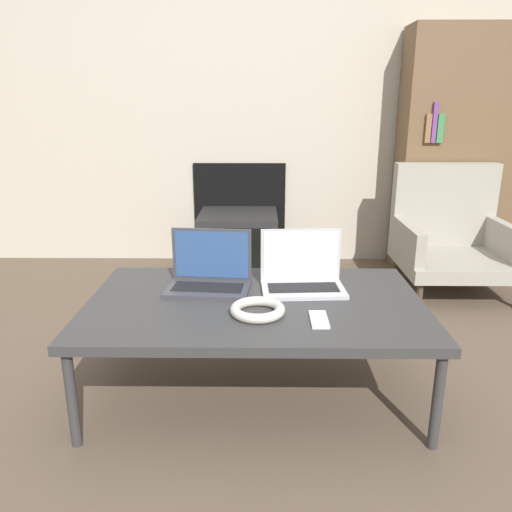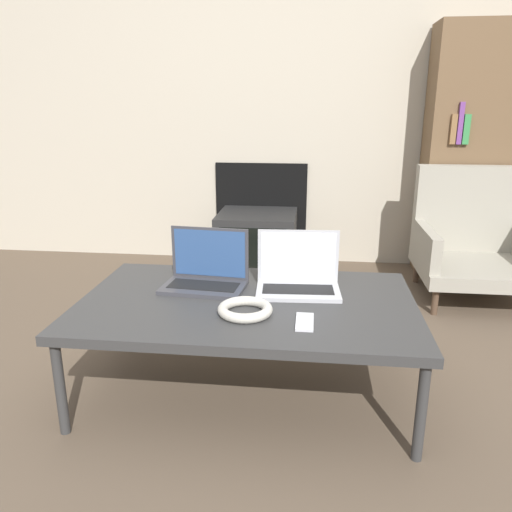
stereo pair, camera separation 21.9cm
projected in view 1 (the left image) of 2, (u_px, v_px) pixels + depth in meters
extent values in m
plane|color=brown|center=(254.00, 452.00, 1.68)|extent=(14.00, 14.00, 0.00)
cube|color=#B7AD99|center=(258.00, 77.00, 3.43)|extent=(7.00, 0.06, 2.60)
cube|color=black|center=(240.00, 212.00, 3.67)|extent=(0.66, 0.03, 0.72)
cube|color=#333333|center=(255.00, 305.00, 1.94)|extent=(1.30, 0.79, 0.04)
cylinder|color=#333333|center=(72.00, 399.00, 1.66)|extent=(0.04, 0.04, 0.36)
cylinder|color=#333333|center=(437.00, 402.00, 1.65)|extent=(0.04, 0.04, 0.36)
cylinder|color=#333333|center=(127.00, 314.00, 2.34)|extent=(0.04, 0.04, 0.36)
cylinder|color=#333333|center=(386.00, 315.00, 2.33)|extent=(0.04, 0.04, 0.36)
cube|color=#38383D|center=(208.00, 289.00, 2.03)|extent=(0.35, 0.23, 0.02)
cube|color=black|center=(208.00, 287.00, 2.03)|extent=(0.29, 0.14, 0.00)
cube|color=#38383D|center=(212.00, 254.00, 2.09)|extent=(0.33, 0.04, 0.22)
cube|color=#2D4C7F|center=(212.00, 255.00, 2.08)|extent=(0.31, 0.03, 0.20)
cube|color=#B2B2B7|center=(303.00, 290.00, 2.02)|extent=(0.35, 0.22, 0.02)
cube|color=black|center=(303.00, 287.00, 2.02)|extent=(0.29, 0.13, 0.00)
cube|color=#B2B2B7|center=(301.00, 255.00, 2.08)|extent=(0.33, 0.03, 0.22)
cube|color=white|center=(301.00, 255.00, 2.08)|extent=(0.31, 0.02, 0.20)
torus|color=beige|center=(258.00, 310.00, 1.80)|extent=(0.20, 0.20, 0.04)
cube|color=silver|center=(319.00, 319.00, 1.75)|extent=(0.06, 0.14, 0.01)
cube|color=black|center=(238.00, 242.00, 3.46)|extent=(0.53, 0.50, 0.41)
cube|color=black|center=(237.00, 252.00, 3.22)|extent=(0.43, 0.01, 0.32)
cube|color=gray|center=(453.00, 262.00, 3.08)|extent=(0.66, 0.64, 0.08)
cube|color=gray|center=(444.00, 205.00, 3.24)|extent=(0.66, 0.10, 0.53)
cube|color=gray|center=(407.00, 240.00, 3.04)|extent=(0.06, 0.57, 0.20)
cube|color=gray|center=(505.00, 240.00, 3.03)|extent=(0.06, 0.57, 0.20)
cylinder|color=#4C3828|center=(419.00, 295.00, 2.85)|extent=(0.04, 0.04, 0.15)
cylinder|color=#4C3828|center=(395.00, 266.00, 3.37)|extent=(0.04, 0.04, 0.15)
cylinder|color=#4C3828|center=(478.00, 266.00, 3.36)|extent=(0.04, 0.04, 0.15)
cube|color=brown|center=(461.00, 153.00, 3.37)|extent=(0.83, 0.30, 1.61)
cube|color=brown|center=(428.00, 128.00, 3.17)|extent=(0.03, 0.02, 0.18)
cube|color=#6B387F|center=(434.00, 123.00, 3.16)|extent=(0.03, 0.02, 0.25)
cube|color=#337F42|center=(440.00, 128.00, 3.17)|extent=(0.04, 0.02, 0.18)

